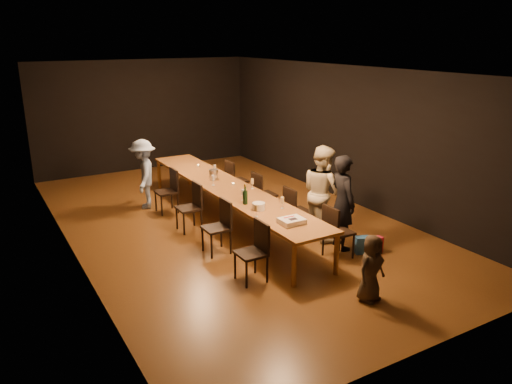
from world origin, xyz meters
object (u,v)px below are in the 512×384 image
champagne_bottle (245,194)px  ice_bucket (213,174)px  chair_left_2 (189,207)px  child (371,268)px  woman_birthday (343,202)px  chair_right_0 (339,231)px  chair_right_2 (265,194)px  table (228,189)px  chair_right_1 (298,211)px  chair_left_1 (216,227)px  man_blue (143,174)px  birthday_cake (292,221)px  chair_right_3 (237,180)px  chair_left_0 (251,253)px  chair_left_3 (166,191)px  woman_tan (322,192)px  plate_stack (259,206)px

champagne_bottle → ice_bucket: 1.75m
chair_left_2 → child: bearing=-162.8°
woman_birthday → chair_right_0: bearing=142.1°
chair_right_2 → table: bearing=-90.0°
chair_right_1 → woman_birthday: woman_birthday is taller
chair_left_1 → man_blue: bearing=5.8°
ice_bucket → table: bearing=-89.5°
chair_right_0 → child: child is taller
child → birthday_cake: 1.52m
chair_right_0 → chair_left_1: size_ratio=1.00×
chair_left_1 → chair_right_3: bearing=-35.3°
chair_left_0 → ice_bucket: 3.18m
table → chair_left_3: 1.49m
woman_birthday → champagne_bottle: woman_birthday is taller
chair_right_1 → ice_bucket: size_ratio=4.49×
chair_left_2 → woman_tan: 2.56m
table → plate_stack: plate_stack is taller
chair_right_3 → man_blue: (-2.00, 0.53, 0.29)m
chair_right_3 → woman_tan: 2.78m
chair_right_3 → chair_left_3: same height
chair_left_2 → plate_stack: size_ratio=4.18×
chair_left_1 → plate_stack: bearing=-112.6°
chair_left_1 → child: (1.16, -2.56, 0.03)m
chair_left_2 → chair_left_0: bearing=-180.0°
chair_left_0 → chair_left_1: (0.00, 1.20, 0.00)m
child → birthday_cake: (-0.37, 1.44, 0.30)m
man_blue → plate_stack: 3.36m
chair_left_0 → ice_bucket: size_ratio=4.49×
woman_tan → plate_stack: bearing=90.6°
chair_right_0 → child: bearing=-21.6°
man_blue → birthday_cake: 4.19m
birthday_cake → chair_right_1: bearing=51.9°
chair_left_0 → birthday_cake: 0.87m
chair_left_2 → child: (1.16, -3.76, 0.03)m
chair_right_1 → champagne_bottle: 1.17m
chair_right_3 → plate_stack: 2.89m
woman_birthday → man_blue: size_ratio=1.12×
child → plate_stack: (-0.49, 2.28, 0.32)m
man_blue → chair_left_1: bearing=26.7°
chair_left_2 → chair_right_3: bearing=-54.8°
chair_right_3 → man_blue: bearing=-104.9°
chair_right_2 → child: child is taller
chair_left_2 → chair_left_3: same height
chair_left_3 → champagne_bottle: (0.63, -2.30, 0.47)m
chair_left_1 → child: bearing=-155.5°
chair_right_0 → plate_stack: bearing=-131.9°
child → plate_stack: bearing=91.4°
chair_left_1 → man_blue: 2.96m
birthday_cake → ice_bucket: size_ratio=1.86×
child → chair_left_2: bearing=96.6°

